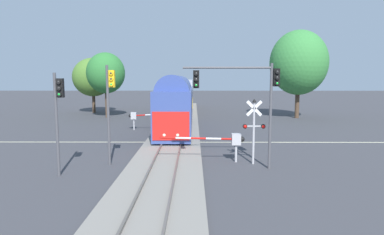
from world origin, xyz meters
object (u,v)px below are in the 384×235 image
crossing_gate_near (228,140)px  oak_behind_train (106,73)px  traffic_signal_median (110,99)px  crossing_signal_mast (254,124)px  traffic_signal_near_left (58,107)px  pine_left_background (93,77)px  traffic_signal_near_right (246,89)px  commuter_train (181,97)px  crossing_gate_far (141,116)px  maple_right_background (299,63)px

crossing_gate_near → oak_behind_train: 27.49m
traffic_signal_median → crossing_gate_near: bearing=6.3°
crossing_signal_mast → oak_behind_train: 28.55m
traffic_signal_near_left → pine_left_background: (-7.94, 32.61, 1.63)m
oak_behind_train → traffic_signal_near_right: bearing=-59.9°
commuter_train → crossing_signal_mast: (5.34, -22.89, -0.34)m
crossing_gate_far → oak_behind_train: (-6.24, 10.56, 4.42)m
crossing_gate_near → maple_right_background: bearing=63.7°
traffic_signal_median → pine_left_background: 32.04m
traffic_signal_near_left → maple_right_background: bearing=51.6°
crossing_gate_far → traffic_signal_near_right: bearing=-60.3°
commuter_train → crossing_gate_far: (-3.59, -9.50, -1.35)m
commuter_train → maple_right_background: size_ratio=3.50×
traffic_signal_near_right → crossing_gate_far: bearing=119.7°
commuter_train → crossing_gate_far: bearing=-110.7°
crossing_gate_near → oak_behind_train: (-13.64, 23.45, 4.46)m
crossing_signal_mast → maple_right_background: (9.88, 23.59, 4.73)m
traffic_signal_near_left → crossing_signal_mast: bearing=13.1°
traffic_signal_median → pine_left_background: pine_left_background is taller
crossing_signal_mast → traffic_signal_median: 8.75m
traffic_signal_median → oak_behind_train: oak_behind_train is taller
commuter_train → pine_left_background: pine_left_background is taller
commuter_train → pine_left_background: size_ratio=4.84×
traffic_signal_median → traffic_signal_near_left: traffic_signal_median is taller
traffic_signal_near_right → pine_left_background: 36.00m
commuter_train → traffic_signal_near_left: 25.99m
traffic_signal_near_left → pine_left_background: size_ratio=0.67×
traffic_signal_near_right → oak_behind_train: oak_behind_train is taller
crossing_gate_near → traffic_signal_near_right: traffic_signal_near_right is taller
crossing_gate_far → traffic_signal_near_right: (8.25, -14.44, 3.17)m
crossing_gate_near → oak_behind_train: bearing=120.2°
crossing_gate_far → traffic_signal_near_left: (-1.85, -15.89, 2.26)m
commuter_train → traffic_signal_near_left: (-5.44, -25.40, 0.91)m
maple_right_background → pine_left_background: size_ratio=1.38×
pine_left_background → oak_behind_train: bearing=-60.0°
commuter_train → oak_behind_train: oak_behind_train is taller
traffic_signal_near_right → oak_behind_train: (-14.48, 25.00, 1.25)m
traffic_signal_median → maple_right_background: 30.35m
crossing_gate_near → traffic_signal_near_right: bearing=-61.7°
crossing_gate_far → maple_right_background: 22.15m
crossing_gate_far → pine_left_background: 19.75m
crossing_gate_near → maple_right_background: size_ratio=0.47×
crossing_gate_far → oak_behind_train: bearing=120.6°
commuter_train → maple_right_background: (15.21, 0.70, 4.39)m
traffic_signal_near_left → traffic_signal_near_right: 10.24m
traffic_signal_near_right → pine_left_background: bearing=120.1°
crossing_gate_near → commuter_train: bearing=99.7°
maple_right_background → traffic_signal_near_left: bearing=-128.4°
pine_left_background → maple_right_background: bearing=-12.8°
crossing_signal_mast → traffic_signal_near_right: traffic_signal_near_right is taller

